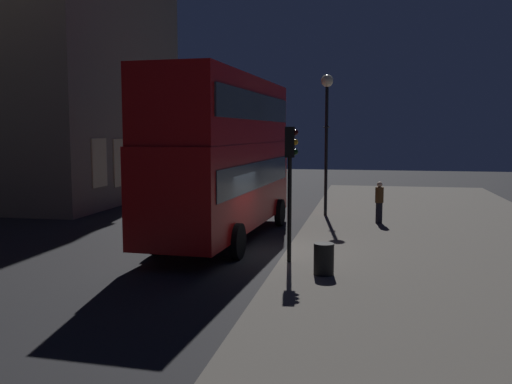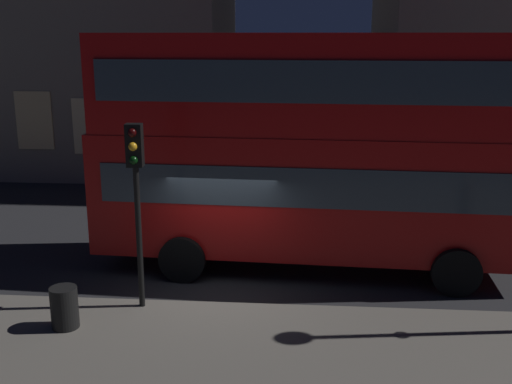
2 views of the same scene
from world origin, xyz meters
TOP-DOWN VIEW (x-y plane):
  - ground_plane at (0.00, 0.00)m, footprint 80.00×80.00m
  - sidewalk_slab at (0.00, -5.92)m, footprint 44.00×9.95m
  - building_plain_facade at (11.99, 13.57)m, footprint 14.06×9.16m
  - double_decker_bus at (1.89, 1.55)m, footprint 10.27×3.25m
  - traffic_light_near_kerb at (-1.47, -1.27)m, footprint 0.33×0.37m
  - street_lamp at (7.71, -1.60)m, footprint 0.54×0.54m
  - pedestrian at (5.93, -3.89)m, footprint 0.33×0.33m
  - litter_bin at (-2.70, -2.32)m, footprint 0.53×0.53m

SIDE VIEW (x-z plane):
  - ground_plane at x=0.00m, z-range 0.00..0.00m
  - sidewalk_slab at x=0.00m, z-range 0.00..0.12m
  - litter_bin at x=-2.70m, z-range 0.12..0.94m
  - pedestrian at x=5.93m, z-range 0.15..1.84m
  - traffic_light_near_kerb at x=-1.47m, z-range 0.96..4.78m
  - double_decker_bus at x=1.89m, z-range 0.34..5.99m
  - street_lamp at x=7.71m, z-range 1.64..7.79m
  - building_plain_facade at x=11.99m, z-range 0.00..18.22m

